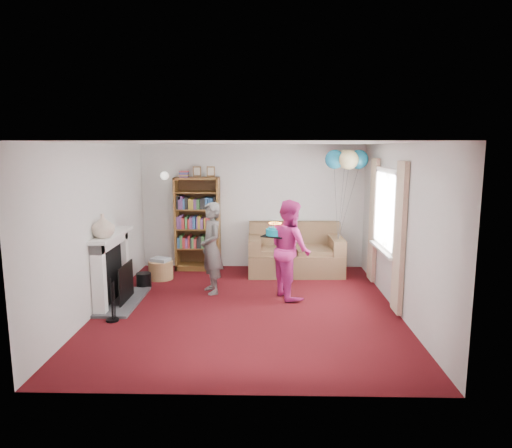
{
  "coord_description": "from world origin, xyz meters",
  "views": [
    {
      "loc": [
        0.29,
        -6.69,
        2.44
      ],
      "look_at": [
        0.11,
        0.6,
        1.21
      ],
      "focal_mm": 32.0,
      "sensor_mm": 36.0,
      "label": 1
    }
  ],
  "objects_px": {
    "sofa": "(295,254)",
    "person_magenta": "(290,249)",
    "birthday_cake": "(275,232)",
    "person_striped": "(211,248)",
    "bookcase": "(198,224)"
  },
  "relations": [
    {
      "from": "sofa",
      "to": "bookcase",
      "type": "bearing_deg",
      "value": 171.73
    },
    {
      "from": "bookcase",
      "to": "person_striped",
      "type": "bearing_deg",
      "value": -73.5
    },
    {
      "from": "person_striped",
      "to": "sofa",
      "type": "bearing_deg",
      "value": 107.08
    },
    {
      "from": "person_striped",
      "to": "birthday_cake",
      "type": "distance_m",
      "value": 1.12
    },
    {
      "from": "sofa",
      "to": "person_striped",
      "type": "distance_m",
      "value": 2.03
    },
    {
      "from": "birthday_cake",
      "to": "person_striped",
      "type": "bearing_deg",
      "value": 170.41
    },
    {
      "from": "person_magenta",
      "to": "sofa",
      "type": "bearing_deg",
      "value": -27.42
    },
    {
      "from": "bookcase",
      "to": "person_magenta",
      "type": "xyz_separation_m",
      "value": [
        1.77,
        -1.72,
        -0.11
      ]
    },
    {
      "from": "bookcase",
      "to": "person_magenta",
      "type": "bearing_deg",
      "value": -44.21
    },
    {
      "from": "person_striped",
      "to": "person_magenta",
      "type": "distance_m",
      "value": 1.32
    },
    {
      "from": "person_striped",
      "to": "birthday_cake",
      "type": "bearing_deg",
      "value": 55.99
    },
    {
      "from": "sofa",
      "to": "person_magenta",
      "type": "distance_m",
      "value": 1.57
    },
    {
      "from": "bookcase",
      "to": "person_striped",
      "type": "distance_m",
      "value": 1.61
    },
    {
      "from": "person_magenta",
      "to": "birthday_cake",
      "type": "xyz_separation_m",
      "value": [
        -0.25,
        -0.0,
        0.27
      ]
    },
    {
      "from": "birthday_cake",
      "to": "person_magenta",
      "type": "bearing_deg",
      "value": 0.33
    }
  ]
}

